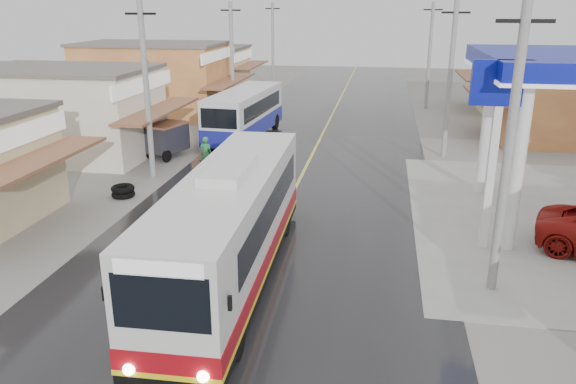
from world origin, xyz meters
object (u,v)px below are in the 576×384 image
at_px(tricycle_near, 167,138).
at_px(second_bus, 245,113).
at_px(cyclist, 208,164).
at_px(coach_bus, 231,225).
at_px(tyre_stack, 123,191).

bearing_deg(tricycle_near, second_bus, 73.62).
distance_m(second_bus, cyclist, 8.24).
distance_m(coach_bus, second_bus, 18.37).
height_order(second_bus, tricycle_near, second_bus).
distance_m(cyclist, tricycle_near, 4.69).
relative_size(coach_bus, tyre_stack, 11.47).
relative_size(second_bus, cyclist, 4.42).
xyz_separation_m(cyclist, tyre_stack, (-2.72, -3.31, -0.41)).
distance_m(cyclist, tyre_stack, 4.31).
height_order(second_bus, cyclist, second_bus).
relative_size(coach_bus, cyclist, 5.62).
distance_m(coach_bus, cyclist, 10.51).
xyz_separation_m(tricycle_near, tyre_stack, (0.56, -6.65, -0.78)).
bearing_deg(tricycle_near, coach_bus, -45.52).
relative_size(coach_bus, tricycle_near, 4.22).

